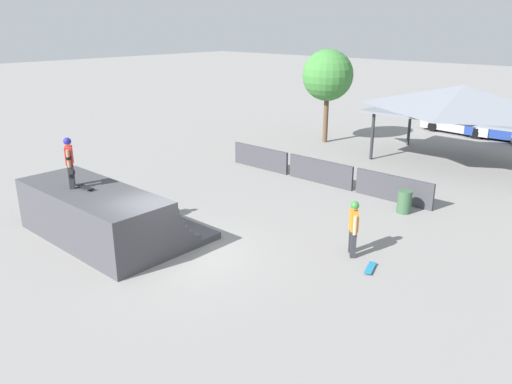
% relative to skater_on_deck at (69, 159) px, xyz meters
% --- Properties ---
extents(ground_plane, '(160.00, 160.00, 0.00)m').
position_rel_skater_on_deck_xyz_m(ground_plane, '(3.37, 1.15, -2.65)').
color(ground_plane, gray).
extents(quarter_pipe_ramp, '(5.85, 3.93, 1.72)m').
position_rel_skater_on_deck_xyz_m(quarter_pipe_ramp, '(0.68, 0.53, -1.88)').
color(quarter_pipe_ramp, '#424247').
rests_on(quarter_pipe_ramp, ground).
extents(skater_on_deck, '(0.66, 0.50, 1.61)m').
position_rel_skater_on_deck_xyz_m(skater_on_deck, '(0.00, 0.00, 0.00)').
color(skater_on_deck, '#2D2D33').
rests_on(skater_on_deck, quarter_pipe_ramp).
extents(skateboard_on_deck, '(0.76, 0.21, 0.09)m').
position_rel_skater_on_deck_xyz_m(skateboard_on_deck, '(0.49, 0.17, -0.87)').
color(skateboard_on_deck, blue).
rests_on(skateboard_on_deck, quarter_pipe_ramp).
extents(bystander_walking, '(0.51, 0.59, 1.73)m').
position_rel_skater_on_deck_xyz_m(bystander_walking, '(7.43, 4.88, -1.64)').
color(bystander_walking, '#2D2D33').
rests_on(bystander_walking, ground).
extents(skateboard_on_ground, '(0.42, 0.78, 0.09)m').
position_rel_skater_on_deck_xyz_m(skateboard_on_ground, '(8.35, 4.40, -2.59)').
color(skateboard_on_ground, red).
rests_on(skateboard_on_ground, ground).
extents(barrier_fence, '(10.28, 0.12, 1.05)m').
position_rel_skater_on_deck_xyz_m(barrier_fence, '(2.56, 10.11, -2.13)').
color(barrier_fence, '#3D3D42').
rests_on(barrier_fence, ground).
extents(pavilion_shelter, '(8.36, 4.94, 3.89)m').
position_rel_skater_on_deck_xyz_m(pavilion_shelter, '(5.73, 17.31, 0.49)').
color(pavilion_shelter, '#2D2D33').
rests_on(pavilion_shelter, ground).
extents(tree_beside_pavilion, '(2.89, 2.89, 5.32)m').
position_rel_skater_on_deck_xyz_m(tree_beside_pavilion, '(-1.84, 16.87, 1.20)').
color(tree_beside_pavilion, brown).
rests_on(tree_beside_pavilion, ground).
extents(trash_bin, '(0.52, 0.52, 0.85)m').
position_rel_skater_on_deck_xyz_m(trash_bin, '(6.96, 9.24, -2.23)').
color(trash_bin, '#385B3D').
rests_on(trash_bin, ground).
extents(parked_car_silver, '(4.69, 2.23, 1.27)m').
position_rel_skater_on_deck_xyz_m(parked_car_silver, '(3.05, 24.68, -2.05)').
color(parked_car_silver, '#A8AAAF').
rests_on(parked_car_silver, ground).
extents(parked_car_blue, '(4.32, 1.79, 1.27)m').
position_rel_skater_on_deck_xyz_m(parked_car_blue, '(5.86, 24.52, -2.05)').
color(parked_car_blue, navy).
rests_on(parked_car_blue, ground).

